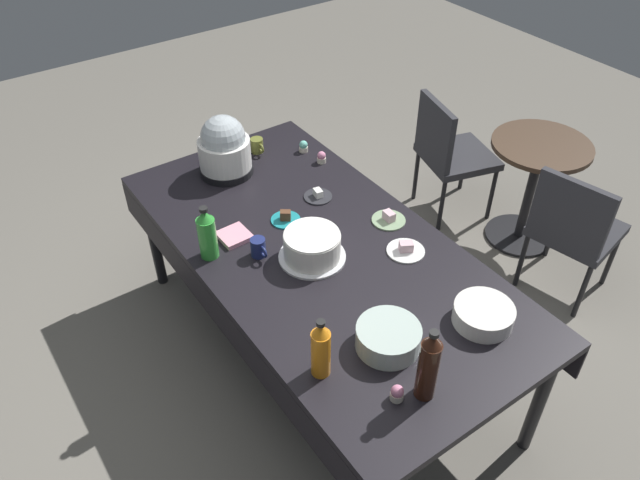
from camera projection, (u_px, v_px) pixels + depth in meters
name	position (u px, v px, depth m)	size (l,w,h in m)	color
ground	(320.00, 352.00, 3.39)	(9.00, 9.00, 0.00)	slate
potluck_table	(320.00, 258.00, 2.95)	(2.20, 1.10, 0.75)	black
frosted_layer_cake	(312.00, 247.00, 2.81)	(0.31, 0.31, 0.14)	silver
slow_cooker	(224.00, 148.00, 3.30)	(0.29, 0.29, 0.34)	black
glass_salad_bowl	(388.00, 337.00, 2.42)	(0.26, 0.26, 0.10)	#B2C6BC
ceramic_snack_bowl	(483.00, 315.00, 2.53)	(0.25, 0.25, 0.08)	silver
dessert_plate_sage	(389.00, 219.00, 3.06)	(0.17, 0.17, 0.05)	#8CA87F
dessert_plate_charcoal	(318.00, 195.00, 3.21)	(0.15, 0.15, 0.05)	#2D2D33
dessert_plate_white	(406.00, 249.00, 2.88)	(0.18, 0.18, 0.05)	white
dessert_plate_teal	(286.00, 218.00, 3.06)	(0.15, 0.15, 0.06)	teal
cupcake_mint	(322.00, 157.00, 3.46)	(0.05, 0.05, 0.07)	beige
cupcake_vanilla	(304.00, 146.00, 3.55)	(0.05, 0.05, 0.07)	beige
cupcake_lemon	(397.00, 393.00, 2.24)	(0.05, 0.05, 0.07)	beige
soda_bottle_lime_soda	(207.00, 234.00, 2.79)	(0.09, 0.09, 0.27)	green
soda_bottle_cola	(428.00, 366.00, 2.18)	(0.08, 0.08, 0.34)	#33190F
soda_bottle_orange_juice	(321.00, 349.00, 2.27)	(0.07, 0.07, 0.28)	orange
coffee_mug_olive	(257.00, 145.00, 3.54)	(0.11, 0.07, 0.08)	olive
coffee_mug_navy	(259.00, 248.00, 2.84)	(0.11, 0.07, 0.09)	navy
paper_napkin_stack	(234.00, 236.00, 2.96)	(0.14, 0.14, 0.02)	pink
maroon_chair_left	(449.00, 150.00, 4.07)	(0.54, 0.54, 0.85)	#333338
maroon_chair_right	(574.00, 227.00, 3.45)	(0.52, 0.52, 0.85)	#333338
round_cafe_table	(534.00, 174.00, 3.83)	(0.60, 0.60, 0.72)	#473323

